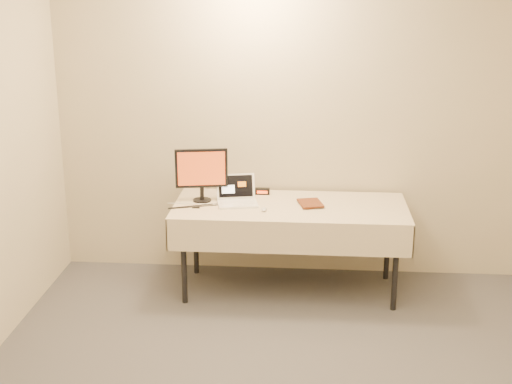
# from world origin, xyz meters

# --- Properties ---
(back_wall) EXTENTS (4.00, 0.10, 2.70)m
(back_wall) POSITION_xyz_m (0.00, 2.50, 1.35)
(back_wall) COLOR beige
(back_wall) RESTS_ON ground
(table) EXTENTS (1.86, 0.81, 0.74)m
(table) POSITION_xyz_m (0.00, 2.05, 0.68)
(table) COLOR black
(table) RESTS_ON ground
(laptop) EXTENTS (0.37, 0.35, 0.21)m
(laptop) POSITION_xyz_m (-0.43, 2.08, 0.79)
(laptop) COLOR white
(laptop) RESTS_ON table
(monitor) EXTENTS (0.42, 0.17, 0.43)m
(monitor) POSITION_xyz_m (-0.72, 2.10, 0.99)
(monitor) COLOR black
(monitor) RESTS_ON table
(book) EXTENTS (0.17, 0.06, 0.23)m
(book) POSITION_xyz_m (0.07, 2.05, 0.86)
(book) COLOR #99441B
(book) RESTS_ON table
(alarm_clock) EXTENTS (0.12, 0.06, 0.05)m
(alarm_clock) POSITION_xyz_m (-0.24, 2.33, 0.76)
(alarm_clock) COLOR black
(alarm_clock) RESTS_ON table
(clicker) EXTENTS (0.05, 0.09, 0.02)m
(clicker) POSITION_xyz_m (-0.20, 1.89, 0.75)
(clicker) COLOR silver
(clicker) RESTS_ON table
(paper_form) EXTENTS (0.14, 0.27, 0.00)m
(paper_form) POSITION_xyz_m (0.18, 2.11, 0.74)
(paper_form) COLOR #C1E6B7
(paper_form) RESTS_ON table
(usb_dongle) EXTENTS (0.06, 0.02, 0.01)m
(usb_dongle) POSITION_xyz_m (-0.74, 1.92, 0.74)
(usb_dongle) COLOR black
(usb_dongle) RESTS_ON table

